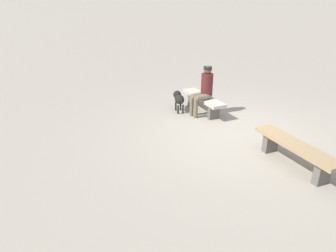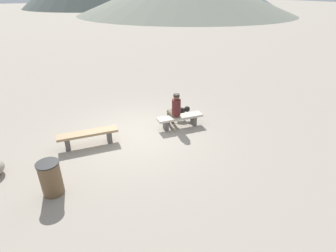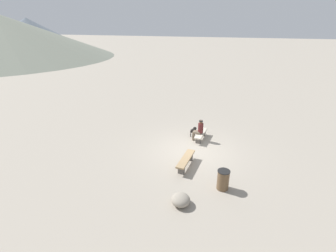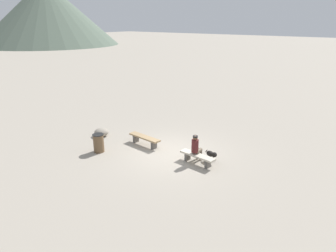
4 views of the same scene
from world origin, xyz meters
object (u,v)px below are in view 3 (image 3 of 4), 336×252
at_px(seated_person, 199,129).
at_px(dog, 193,130).
at_px(boulder, 181,200).
at_px(trash_bin, 223,180).
at_px(bench_left, 186,160).
at_px(bench_right, 201,134).

xyz_separation_m(seated_person, dog, (0.51, 0.42, -0.35)).
bearing_deg(boulder, trash_bin, -44.13).
height_order(dog, boulder, dog).
height_order(bench_left, bench_right, bench_left).
bearing_deg(trash_bin, boulder, 135.87).
relative_size(bench_right, seated_person, 1.31).
distance_m(bench_right, boulder, 5.68).
bearing_deg(seated_person, trash_bin, -159.59).
bearing_deg(dog, bench_left, -156.54).
xyz_separation_m(dog, boulder, (-6.03, -0.81, -0.14)).
bearing_deg(bench_right, dog, 59.76).
relative_size(bench_right, boulder, 2.20).
distance_m(trash_bin, boulder, 2.00).
distance_m(bench_right, trash_bin, 4.56).
bearing_deg(trash_bin, bench_left, 57.30).
bearing_deg(dog, boulder, -155.06).
height_order(bench_left, boulder, bench_left).
xyz_separation_m(bench_left, seated_person, (2.92, -0.05, 0.36)).
xyz_separation_m(bench_left, dog, (3.44, 0.37, 0.01)).
height_order(bench_right, dog, dog).
height_order(bench_left, seated_person, seated_person).
relative_size(bench_left, boulder, 2.46).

